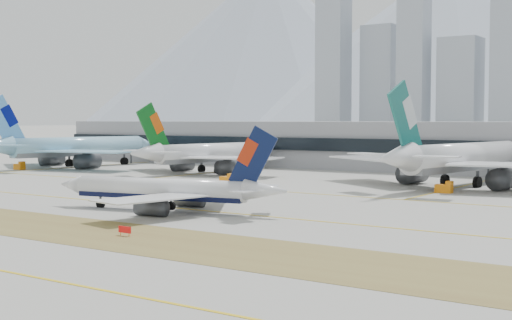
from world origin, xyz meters
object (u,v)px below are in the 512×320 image
Objects in this scene: taxiing_airliner at (168,190)px; widebody_korean at (72,148)px; widebody_cathay at (459,159)px; widebody_eva at (207,154)px; terminal at (432,146)px.

taxiing_airliner is 0.67× the size of widebody_korean.
taxiing_airliner is 0.66× the size of widebody_cathay.
widebody_cathay reaches higher than taxiing_airliner.
terminal is at bearing -35.67° from widebody_eva.
terminal is (49.57, 50.73, 2.02)m from widebody_eva.
widebody_cathay is 0.24× the size of terminal.
terminal is (101.43, 56.40, 1.22)m from widebody_korean.
widebody_cathay is at bearing -63.40° from terminal.
widebody_korean is 116.07m from terminal.
widebody_korean is 0.97× the size of widebody_cathay.
taxiing_airliner is 121.85m from widebody_korean.
widebody_cathay reaches higher than widebody_korean.
widebody_eva is 0.20× the size of terminal.
terminal is (0.07, 123.97, 3.92)m from taxiing_airliner.
widebody_eva reaches higher than terminal.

